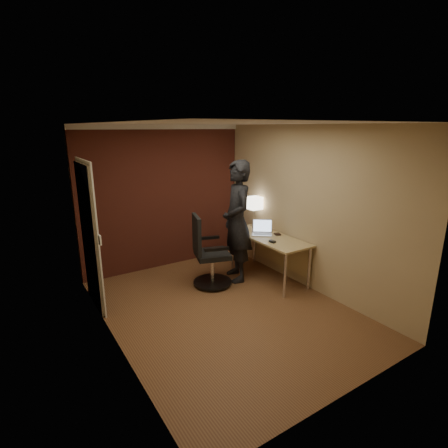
{
  "coord_description": "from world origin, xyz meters",
  "views": [
    {
      "loc": [
        -2.39,
        -3.7,
        2.46
      ],
      "look_at": [
        0.35,
        0.55,
        1.05
      ],
      "focal_mm": 28.0,
      "sensor_mm": 36.0,
      "label": 1
    }
  ],
  "objects_px": {
    "desk": "(272,243)",
    "laptop": "(262,230)",
    "mouse": "(272,241)",
    "wallet": "(277,234)",
    "office_chair": "(208,256)",
    "person": "(237,222)",
    "desk_lamp": "(254,203)"
  },
  "relations": [
    {
      "from": "laptop",
      "to": "office_chair",
      "type": "relative_size",
      "value": 0.37
    },
    {
      "from": "office_chair",
      "to": "desk",
      "type": "bearing_deg",
      "value": -15.2
    },
    {
      "from": "desk_lamp",
      "to": "mouse",
      "type": "relative_size",
      "value": 5.35
    },
    {
      "from": "mouse",
      "to": "office_chair",
      "type": "relative_size",
      "value": 0.09
    },
    {
      "from": "laptop",
      "to": "desk",
      "type": "bearing_deg",
      "value": -66.76
    },
    {
      "from": "mouse",
      "to": "wallet",
      "type": "distance_m",
      "value": 0.43
    },
    {
      "from": "desk_lamp",
      "to": "wallet",
      "type": "distance_m",
      "value": 0.75
    },
    {
      "from": "office_chair",
      "to": "person",
      "type": "bearing_deg",
      "value": -2.28
    },
    {
      "from": "laptop",
      "to": "mouse",
      "type": "relative_size",
      "value": 4.19
    },
    {
      "from": "desk_lamp",
      "to": "person",
      "type": "relative_size",
      "value": 0.27
    },
    {
      "from": "laptop",
      "to": "mouse",
      "type": "distance_m",
      "value": 0.48
    },
    {
      "from": "mouse",
      "to": "wallet",
      "type": "relative_size",
      "value": 0.91
    },
    {
      "from": "person",
      "to": "mouse",
      "type": "bearing_deg",
      "value": 45.78
    },
    {
      "from": "desk",
      "to": "desk_lamp",
      "type": "height_order",
      "value": "desk_lamp"
    },
    {
      "from": "desk",
      "to": "laptop",
      "type": "distance_m",
      "value": 0.27
    },
    {
      "from": "mouse",
      "to": "wallet",
      "type": "xyz_separation_m",
      "value": [
        0.33,
        0.26,
        -0.01
      ]
    },
    {
      "from": "office_chair",
      "to": "desk_lamp",
      "type": "bearing_deg",
      "value": 16.22
    },
    {
      "from": "mouse",
      "to": "person",
      "type": "height_order",
      "value": "person"
    },
    {
      "from": "desk_lamp",
      "to": "office_chair",
      "type": "xyz_separation_m",
      "value": [
        -1.17,
        -0.34,
        -0.65
      ]
    },
    {
      "from": "desk",
      "to": "laptop",
      "type": "xyz_separation_m",
      "value": [
        -0.08,
        0.18,
        0.19
      ]
    },
    {
      "from": "laptop",
      "to": "wallet",
      "type": "xyz_separation_m",
      "value": [
        0.18,
        -0.18,
        -0.05
      ]
    },
    {
      "from": "desk",
      "to": "office_chair",
      "type": "xyz_separation_m",
      "value": [
        -1.06,
        0.29,
        -0.1
      ]
    },
    {
      "from": "desk",
      "to": "mouse",
      "type": "xyz_separation_m",
      "value": [
        -0.23,
        -0.27,
        0.14
      ]
    },
    {
      "from": "mouse",
      "to": "office_chair",
      "type": "xyz_separation_m",
      "value": [
        -0.83,
        0.56,
        -0.24
      ]
    },
    {
      "from": "mouse",
      "to": "desk_lamp",
      "type": "bearing_deg",
      "value": 61.65
    },
    {
      "from": "office_chair",
      "to": "person",
      "type": "height_order",
      "value": "person"
    },
    {
      "from": "desk_lamp",
      "to": "mouse",
      "type": "xyz_separation_m",
      "value": [
        -0.33,
        -0.9,
        -0.4
      ]
    },
    {
      "from": "laptop",
      "to": "office_chair",
      "type": "xyz_separation_m",
      "value": [
        -0.99,
        0.11,
        -0.29
      ]
    },
    {
      "from": "desk",
      "to": "person",
      "type": "bearing_deg",
      "value": 152.96
    },
    {
      "from": "wallet",
      "to": "desk",
      "type": "bearing_deg",
      "value": 175.44
    },
    {
      "from": "desk_lamp",
      "to": "mouse",
      "type": "bearing_deg",
      "value": -110.35
    },
    {
      "from": "mouse",
      "to": "wallet",
      "type": "height_order",
      "value": "mouse"
    }
  ]
}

